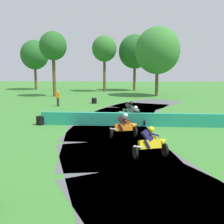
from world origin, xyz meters
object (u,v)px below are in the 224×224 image
Objects in this scene: motorcycle_trailing_orange at (125,126)px; track_marshal at (58,98)px; motorcycle_lead_green at (130,111)px; motorcycle_fourth_yellow at (151,143)px; tire_stack_mid_a at (40,120)px; motorcycle_chase_black at (135,116)px; tire_stack_near at (94,101)px.

track_marshal reaches higher than motorcycle_trailing_orange.
motorcycle_fourth_yellow is at bearing -84.44° from motorcycle_lead_green.
motorcycle_fourth_yellow is at bearing -69.80° from motorcycle_trailing_orange.
track_marshal reaches higher than motorcycle_fourth_yellow.
motorcycle_chase_black is at bearing 0.99° from tire_stack_mid_a.
tire_stack_near is (-4.25, 11.46, -0.34)m from motorcycle_chase_black.
motorcycle_fourth_yellow is at bearing -42.07° from tire_stack_mid_a.
tire_stack_mid_a is (-7.13, 6.43, -0.33)m from motorcycle_fourth_yellow.
motorcycle_lead_green is 2.45m from motorcycle_chase_black.
motorcycle_trailing_orange is at bearing -27.79° from tire_stack_mid_a.
motorcycle_trailing_orange is (-0.65, -3.23, 0.02)m from motorcycle_chase_black.
motorcycle_chase_black reaches higher than tire_stack_mid_a.
tire_stack_mid_a is at bearing 137.93° from motorcycle_fourth_yellow.
motorcycle_chase_black reaches higher than tire_stack_near.
track_marshal is at bearing 118.01° from motorcycle_fourth_yellow.
motorcycle_lead_green is at bearing 97.16° from motorcycle_chase_black.
motorcycle_lead_green is 6.76m from tire_stack_mid_a.
tire_stack_mid_a is (-5.91, 3.11, -0.36)m from motorcycle_trailing_orange.
tire_stack_near is at bearing 110.34° from motorcycle_chase_black.
motorcycle_fourth_yellow is 9.61m from tire_stack_mid_a.
motorcycle_trailing_orange reaches higher than tire_stack_mid_a.
tire_stack_near is 0.37× the size of track_marshal.
motorcycle_trailing_orange is 2.80× the size of tire_stack_near.
tire_stack_near is 4.28m from track_marshal.
motorcycle_trailing_orange is 6.69m from tire_stack_mid_a.
motorcycle_fourth_yellow is 1.03× the size of track_marshal.
motorcycle_lead_green is 2.84× the size of tire_stack_mid_a.
motorcycle_lead_green is 1.01× the size of motorcycle_chase_black.
motorcycle_trailing_orange reaches higher than tire_stack_near.
motorcycle_lead_green is 1.01× the size of motorcycle_trailing_orange.
track_marshal is at bearing 97.01° from tire_stack_mid_a.
motorcycle_lead_green is at bearing 95.56° from motorcycle_fourth_yellow.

